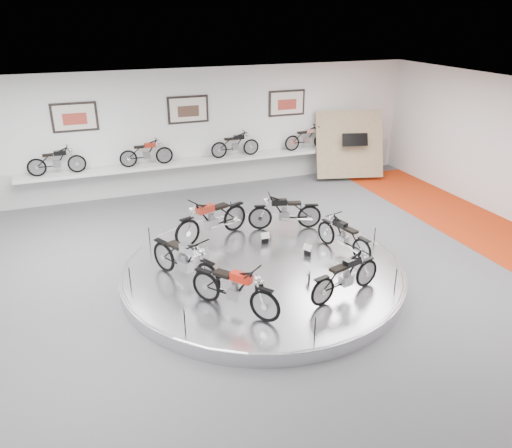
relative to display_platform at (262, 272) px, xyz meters
name	(u,v)px	position (x,y,z in m)	size (l,w,h in m)	color
floor	(267,284)	(0.00, -0.30, -0.15)	(16.00, 16.00, 0.00)	#565659
ceiling	(269,104)	(0.00, -0.30, 3.85)	(16.00, 16.00, 0.00)	white
wall_back	(189,131)	(0.00, 6.70, 1.85)	(16.00, 16.00, 0.00)	silver
orange_carpet_strip	(501,238)	(6.80, -0.30, -0.14)	(2.40, 12.60, 0.01)	#B52B08
dado_band	(191,173)	(0.00, 6.68, 0.40)	(15.68, 0.04, 1.10)	#BCBCBA
display_platform	(262,272)	(0.00, 0.00, 0.00)	(6.40, 6.40, 0.30)	silver
platform_rim	(262,267)	(0.00, 0.00, 0.12)	(6.40, 6.40, 0.10)	#B2B2BA
shelf	(193,162)	(0.00, 6.40, 0.85)	(11.00, 0.55, 0.10)	silver
poster_left	(75,117)	(-3.50, 6.66, 2.55)	(1.35, 0.06, 0.88)	beige
poster_center	(188,110)	(0.00, 6.66, 2.55)	(1.35, 0.06, 0.88)	beige
poster_right	(287,103)	(3.50, 6.66, 2.55)	(1.35, 0.06, 0.88)	beige
display_panel	(349,144)	(5.60, 5.80, 1.10)	(2.40, 0.12, 2.40)	tan
shelf_bike_a	(57,163)	(-4.20, 6.40, 1.27)	(1.22, 0.42, 0.73)	black
shelf_bike_b	(146,154)	(-1.50, 6.40, 1.27)	(1.22, 0.42, 0.73)	maroon
shelf_bike_c	(235,146)	(1.50, 6.40, 1.27)	(1.22, 0.42, 0.73)	black
shelf_bike_d	(307,139)	(4.20, 6.40, 1.27)	(1.22, 0.42, 0.73)	silver
bike_a	(285,212)	(1.32, 1.76, 0.64)	(1.65, 0.58, 0.97)	black
bike_b	(212,219)	(-0.66, 1.84, 0.70)	(1.86, 0.66, 1.09)	maroon
bike_c	(185,260)	(-1.80, -0.09, 0.68)	(1.80, 0.64, 1.06)	silver
bike_d	(234,288)	(-1.17, -1.52, 0.65)	(1.71, 0.60, 1.00)	red
bike_e	(346,275)	(1.11, -1.78, 0.61)	(1.58, 0.56, 0.93)	black
bike_f	(344,236)	(2.05, -0.05, 0.60)	(1.53, 0.54, 0.90)	black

